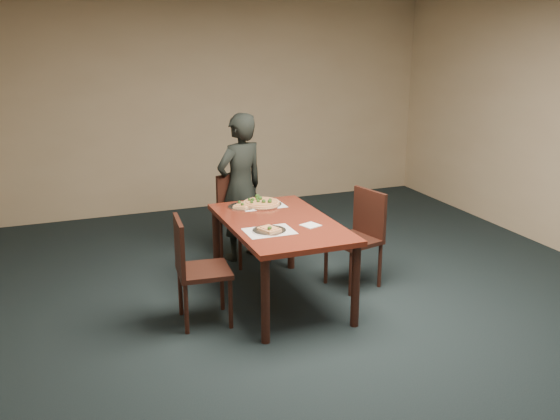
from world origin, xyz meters
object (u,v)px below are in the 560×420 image
object	(u,v)px
diner	(240,187)
chair_left	(194,265)
slice_plate_near	(269,230)
chair_far	(240,212)
pizza_pan	(261,203)
chair_right	(360,232)
slice_plate_far	(243,206)
dining_table	(280,231)

from	to	relation	value
diner	chair_left	bearing A→B (deg)	37.72
chair_left	slice_plate_near	xyz separation A→B (m)	(0.63, -0.08, 0.25)
chair_far	diner	size ratio (longest dim) A/B	0.59
chair_far	slice_plate_near	distance (m)	1.39
slice_plate_near	pizza_pan	bearing A→B (deg)	75.05
chair_right	slice_plate_far	distance (m)	1.13
dining_table	slice_plate_far	xyz separation A→B (m)	(-0.17, 0.53, 0.10)
pizza_pan	slice_plate_near	distance (m)	0.79
pizza_pan	diner	bearing A→B (deg)	90.42
chair_left	diner	distance (m)	1.58
slice_plate_near	slice_plate_far	distance (m)	0.76
chair_far	chair_right	xyz separation A→B (m)	(0.85, -1.03, 0.00)
chair_left	chair_right	bearing A→B (deg)	-76.35
pizza_pan	slice_plate_far	bearing A→B (deg)	-179.55
chair_left	pizza_pan	xyz separation A→B (m)	(0.83, 0.69, 0.26)
dining_table	chair_left	bearing A→B (deg)	-169.25
slice_plate_far	diner	bearing A→B (deg)	74.04
chair_right	pizza_pan	world-z (taller)	chair_right
chair_left	diner	bearing A→B (deg)	-26.85
chair_right	chair_far	bearing A→B (deg)	-154.01
chair_right	pizza_pan	distance (m)	0.97
dining_table	chair_left	xyz separation A→B (m)	(-0.81, -0.15, -0.14)
chair_left	pizza_pan	world-z (taller)	chair_left
dining_table	pizza_pan	bearing A→B (deg)	88.03
dining_table	pizza_pan	world-z (taller)	pizza_pan
chair_left	slice_plate_far	size ratio (longest dim) A/B	3.25
dining_table	slice_plate_near	bearing A→B (deg)	-128.47
dining_table	diner	world-z (taller)	diner
chair_far	pizza_pan	xyz separation A→B (m)	(0.02, -0.59, 0.26)
dining_table	slice_plate_near	world-z (taller)	slice_plate_near
chair_far	diner	distance (m)	0.26
chair_far	chair_right	world-z (taller)	same
chair_right	slice_plate_near	world-z (taller)	chair_right
slice_plate_near	chair_right	bearing A→B (deg)	17.58
chair_far	slice_plate_near	world-z (taller)	chair_far
chair_far	chair_left	world-z (taller)	same
slice_plate_far	chair_left	bearing A→B (deg)	-133.25
diner	slice_plate_far	bearing A→B (deg)	53.80
slice_plate_near	slice_plate_far	xyz separation A→B (m)	(0.02, 0.76, -0.00)
diner	pizza_pan	distance (m)	0.63
chair_far	chair_right	distance (m)	1.34
chair_far	pizza_pan	size ratio (longest dim) A/B	2.40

